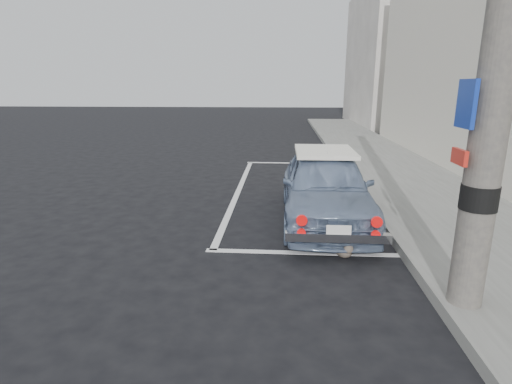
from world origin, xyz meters
TOP-DOWN VIEW (x-y plane):
  - ground at (0.00, 0.00)m, footprint 80.00×80.00m
  - sidewalk at (3.20, 2.00)m, footprint 2.80×40.00m
  - building_far at (6.35, 20.00)m, footprint 3.50×10.00m
  - pline_rear at (0.50, -0.50)m, footprint 3.00×0.12m
  - pline_front at (0.50, 6.50)m, footprint 3.00×0.12m
  - pline_side at (-0.90, 3.00)m, footprint 0.12×7.00m
  - retro_coupe at (0.87, 1.00)m, footprint 1.50×3.74m
  - cat at (1.00, -0.60)m, footprint 0.32×0.50m

SIDE VIEW (x-z plane):
  - ground at x=0.00m, z-range 0.00..0.00m
  - pline_rear at x=0.50m, z-range 0.00..0.01m
  - pline_front at x=0.50m, z-range 0.00..0.01m
  - pline_side at x=-0.90m, z-range 0.00..0.01m
  - sidewalk at x=3.20m, z-range 0.00..0.15m
  - cat at x=1.00m, z-range -0.01..0.26m
  - retro_coupe at x=0.87m, z-range 0.01..1.28m
  - building_far at x=6.35m, z-range 0.00..8.00m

